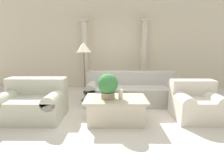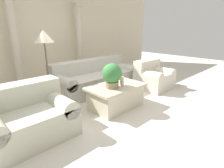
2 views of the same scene
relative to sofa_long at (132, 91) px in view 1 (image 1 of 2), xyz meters
name	(u,v)px [view 1 (image 1 of 2)]	position (x,y,z in m)	size (l,w,h in m)	color
ground_plane	(112,115)	(-0.51, -0.87, -0.32)	(16.00, 16.00, 0.00)	silver
wall_back	(112,42)	(-0.51, 1.85, 1.28)	(10.00, 0.06, 3.20)	beige
sofa_long	(132,91)	(0.00, 0.00, 0.00)	(2.35, 0.92, 0.79)	#B7B2A8
loveseat	(33,102)	(-2.13, -0.99, 0.01)	(1.24, 0.92, 0.79)	beige
coffee_table	(116,109)	(-0.44, -1.19, -0.08)	(1.18, 0.73, 0.48)	beige
potted_plant	(108,85)	(-0.59, -1.22, 0.42)	(0.39, 0.39, 0.48)	#937F60
pillar_candle	(121,94)	(-0.35, -1.26, 0.25)	(0.08, 0.08, 0.18)	beige
floor_lamp	(84,50)	(-1.24, 0.15, 1.03)	(0.42, 0.42, 1.55)	brown
column_left	(85,55)	(-1.42, 1.51, 0.86)	(0.29, 0.29, 2.31)	beige
column_right	(144,55)	(0.54, 1.51, 0.86)	(0.29, 0.29, 2.31)	beige
armchair	(196,103)	(1.20, -1.01, 0.00)	(0.90, 0.80, 0.76)	beige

